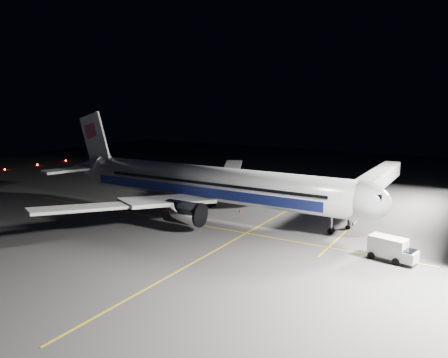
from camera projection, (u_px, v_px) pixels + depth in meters
ground at (210, 214)px, 72.56m from camera, size 200.00×200.00×0.00m
guide_line_main at (264, 223)px, 67.51m from camera, size 0.25×80.00×0.01m
guide_line_cross at (189, 223)px, 67.49m from camera, size 70.00×0.25×0.01m
guide_line_side at (359, 219)px, 69.91m from camera, size 0.25×40.00×0.01m
airliner at (204, 183)px, 72.16m from camera, size 61.48×54.22×16.64m
jet_bridge at (372, 183)px, 75.88m from camera, size 3.60×34.40×6.30m
service_truck at (392, 249)px, 51.61m from camera, size 5.83×3.40×2.81m
baggage_tug at (269, 190)px, 87.20m from camera, size 2.92×2.42×2.00m
safety_cone_a at (239, 200)px, 82.09m from camera, size 0.36×0.36×0.54m
safety_cone_b at (229, 203)px, 79.03m from camera, size 0.45×0.45×0.68m
safety_cone_c at (240, 210)px, 74.11m from camera, size 0.40×0.40×0.61m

